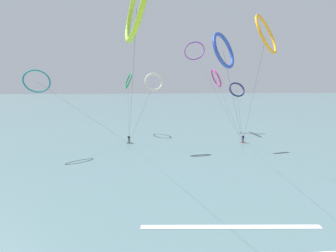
{
  "coord_description": "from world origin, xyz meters",
  "views": [
    {
      "loc": [
        -1.93,
        -8.18,
        12.88
      ],
      "look_at": [
        0.0,
        19.49,
        6.85
      ],
      "focal_mm": 22.39,
      "sensor_mm": 36.0,
      "label": 1
    }
  ],
  "objects_px": {
    "kite_lime": "(137,6)",
    "kite_emerald": "(128,81)",
    "kite_teal": "(37,81)",
    "surfer_charcoal": "(129,140)",
    "kite_ivory": "(154,82)",
    "kite_violet": "(194,51)",
    "surfer_crimson": "(243,139)",
    "kite_magenta": "(216,78)",
    "kite_amber": "(266,34)",
    "kite_navy": "(237,90)",
    "kite_cobalt": "(224,51)"
  },
  "relations": [
    {
      "from": "kite_lime",
      "to": "kite_emerald",
      "type": "distance_m",
      "value": 38.39
    },
    {
      "from": "kite_teal",
      "to": "surfer_charcoal",
      "type": "bearing_deg",
      "value": -18.98
    },
    {
      "from": "kite_ivory",
      "to": "kite_violet",
      "type": "bearing_deg",
      "value": 46.64
    },
    {
      "from": "kite_teal",
      "to": "surfer_crimson",
      "type": "bearing_deg",
      "value": -29.9
    },
    {
      "from": "kite_magenta",
      "to": "kite_teal",
      "type": "bearing_deg",
      "value": 111.8
    },
    {
      "from": "kite_teal",
      "to": "kite_ivory",
      "type": "bearing_deg",
      "value": -30.0
    },
    {
      "from": "kite_amber",
      "to": "kite_navy",
      "type": "height_order",
      "value": "kite_amber"
    },
    {
      "from": "kite_amber",
      "to": "kite_magenta",
      "type": "height_order",
      "value": "kite_amber"
    },
    {
      "from": "kite_teal",
      "to": "kite_cobalt",
      "type": "xyz_separation_m",
      "value": [
        26.99,
        -17.66,
        2.92
      ]
    },
    {
      "from": "kite_ivory",
      "to": "kite_emerald",
      "type": "height_order",
      "value": "kite_emerald"
    },
    {
      "from": "kite_amber",
      "to": "kite_violet",
      "type": "bearing_deg",
      "value": 49.39
    },
    {
      "from": "surfer_charcoal",
      "to": "surfer_crimson",
      "type": "distance_m",
      "value": 23.98
    },
    {
      "from": "kite_teal",
      "to": "kite_amber",
      "type": "bearing_deg",
      "value": -54.52
    },
    {
      "from": "kite_navy",
      "to": "kite_lime",
      "type": "bearing_deg",
      "value": -134.04
    },
    {
      "from": "surfer_crimson",
      "to": "kite_lime",
      "type": "distance_m",
      "value": 36.46
    },
    {
      "from": "kite_ivory",
      "to": "kite_cobalt",
      "type": "bearing_deg",
      "value": -82.74
    },
    {
      "from": "kite_cobalt",
      "to": "kite_teal",
      "type": "bearing_deg",
      "value": 101.11
    },
    {
      "from": "surfer_crimson",
      "to": "kite_violet",
      "type": "xyz_separation_m",
      "value": [
        -7.65,
        16.79,
        19.83
      ]
    },
    {
      "from": "kite_lime",
      "to": "kite_violet",
      "type": "bearing_deg",
      "value": 146.88
    },
    {
      "from": "kite_navy",
      "to": "kite_teal",
      "type": "bearing_deg",
      "value": 173.06
    },
    {
      "from": "surfer_crimson",
      "to": "kite_lime",
      "type": "height_order",
      "value": "kite_lime"
    },
    {
      "from": "kite_teal",
      "to": "kite_amber",
      "type": "relative_size",
      "value": 0.83
    },
    {
      "from": "kite_violet",
      "to": "kite_ivory",
      "type": "bearing_deg",
      "value": -103.26
    },
    {
      "from": "kite_cobalt",
      "to": "kite_magenta",
      "type": "height_order",
      "value": "kite_cobalt"
    },
    {
      "from": "surfer_crimson",
      "to": "kite_amber",
      "type": "relative_size",
      "value": 0.08
    },
    {
      "from": "kite_amber",
      "to": "kite_magenta",
      "type": "relative_size",
      "value": 1.31
    },
    {
      "from": "kite_violet",
      "to": "kite_magenta",
      "type": "relative_size",
      "value": 1.47
    },
    {
      "from": "kite_teal",
      "to": "kite_navy",
      "type": "height_order",
      "value": "kite_teal"
    },
    {
      "from": "surfer_crimson",
      "to": "kite_ivory",
      "type": "bearing_deg",
      "value": -21.82
    },
    {
      "from": "surfer_crimson",
      "to": "kite_teal",
      "type": "xyz_separation_m",
      "value": [
        -38.84,
        -2.64,
        11.97
      ]
    },
    {
      "from": "surfer_crimson",
      "to": "kite_violet",
      "type": "distance_m",
      "value": 27.09
    },
    {
      "from": "kite_lime",
      "to": "kite_amber",
      "type": "height_order",
      "value": "kite_amber"
    },
    {
      "from": "kite_teal",
      "to": "kite_magenta",
      "type": "height_order",
      "value": "kite_magenta"
    },
    {
      "from": "surfer_charcoal",
      "to": "kite_ivory",
      "type": "height_order",
      "value": "kite_ivory"
    },
    {
      "from": "kite_ivory",
      "to": "kite_violet",
      "type": "relative_size",
      "value": 0.62
    },
    {
      "from": "surfer_charcoal",
      "to": "kite_cobalt",
      "type": "distance_m",
      "value": 28.88
    },
    {
      "from": "kite_ivory",
      "to": "kite_lime",
      "type": "height_order",
      "value": "kite_lime"
    },
    {
      "from": "kite_lime",
      "to": "kite_amber",
      "type": "bearing_deg",
      "value": 107.48
    },
    {
      "from": "surfer_crimson",
      "to": "kite_magenta",
      "type": "height_order",
      "value": "kite_magenta"
    },
    {
      "from": "kite_cobalt",
      "to": "kite_navy",
      "type": "height_order",
      "value": "kite_cobalt"
    },
    {
      "from": "kite_emerald",
      "to": "kite_violet",
      "type": "distance_m",
      "value": 19.43
    },
    {
      "from": "surfer_charcoal",
      "to": "kite_teal",
      "type": "distance_m",
      "value": 19.5
    },
    {
      "from": "surfer_charcoal",
      "to": "surfer_crimson",
      "type": "xyz_separation_m",
      "value": [
        23.95,
        -1.3,
        0.0
      ]
    },
    {
      "from": "kite_cobalt",
      "to": "kite_emerald",
      "type": "relative_size",
      "value": 1.5
    },
    {
      "from": "surfer_charcoal",
      "to": "kite_violet",
      "type": "distance_m",
      "value": 29.98
    },
    {
      "from": "surfer_charcoal",
      "to": "surfer_crimson",
      "type": "bearing_deg",
      "value": 146.34
    },
    {
      "from": "kite_cobalt",
      "to": "kite_ivory",
      "type": "bearing_deg",
      "value": 63.8
    },
    {
      "from": "kite_magenta",
      "to": "kite_violet",
      "type": "bearing_deg",
      "value": 47.98
    },
    {
      "from": "kite_lime",
      "to": "kite_magenta",
      "type": "bearing_deg",
      "value": 138.56
    },
    {
      "from": "kite_violet",
      "to": "kite_amber",
      "type": "bearing_deg",
      "value": -67.72
    }
  ]
}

